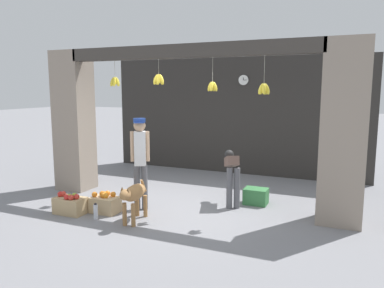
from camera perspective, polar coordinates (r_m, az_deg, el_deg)
ground_plane at (r=7.10m, az=-1.52°, el=-9.61°), size 60.00×60.00×0.00m
shop_back_wall at (r=9.75m, az=6.34°, el=4.26°), size 6.74×0.12×2.98m
shop_pillar_left at (r=8.52m, az=-17.54°, el=3.30°), size 0.70×0.60×2.98m
shop_pillar_right at (r=6.46m, az=22.11°, el=1.52°), size 0.70×0.60×2.98m
storefront_awning at (r=6.88m, az=-1.24°, el=13.68°), size 4.84×0.31×0.90m
dog at (r=6.30m, az=-8.85°, el=-7.68°), size 0.33×0.93×0.68m
shopkeeper at (r=6.81m, az=-7.91°, el=-1.85°), size 0.31×0.31×1.68m
worker_stooping at (r=7.11m, az=6.09°, el=-4.13°), size 0.47×0.73×0.99m
fruit_crate_oranges at (r=6.95m, az=-13.11°, el=-8.79°), size 0.49×0.33×0.37m
fruit_crate_apples at (r=7.05m, az=-18.08°, el=-8.75°), size 0.55×0.32×0.38m
produce_box_green at (r=7.35m, az=9.70°, el=-7.85°), size 0.44×0.33×0.30m
water_bottle at (r=6.65m, az=-14.46°, el=-9.97°), size 0.08×0.08×0.28m
wall_clock at (r=9.58m, az=7.86°, el=9.63°), size 0.27×0.03×0.27m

